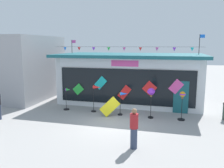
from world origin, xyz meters
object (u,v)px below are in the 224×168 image
(kite_shop_building, at_px, (131,78))
(wind_spinner_center_left, at_px, (123,98))
(wind_spinner_center_right, at_px, (151,94))
(person_mid_plaza, at_px, (134,127))
(wind_spinner_far_left, at_px, (67,98))
(display_kite_on_ground, at_px, (110,107))
(wind_spinner_left, at_px, (96,92))
(wind_spinner_right, at_px, (182,100))

(kite_shop_building, distance_m, wind_spinner_center_left, 3.63)
(wind_spinner_center_right, height_order, person_mid_plaza, wind_spinner_center_right)
(kite_shop_building, height_order, wind_spinner_far_left, kite_shop_building)
(person_mid_plaza, height_order, display_kite_on_ground, person_mid_plaza)
(wind_spinner_left, relative_size, person_mid_plaza, 1.01)
(wind_spinner_center_right, distance_m, wind_spinner_right, 1.73)
(wind_spinner_right, bearing_deg, display_kite_on_ground, -174.61)
(kite_shop_building, height_order, person_mid_plaza, kite_shop_building)
(wind_spinner_right, relative_size, person_mid_plaza, 0.98)
(wind_spinner_center_left, bearing_deg, wind_spinner_center_right, -3.79)
(wind_spinner_far_left, height_order, wind_spinner_right, wind_spinner_right)
(kite_shop_building, bearing_deg, wind_spinner_center_left, -87.18)
(kite_shop_building, bearing_deg, wind_spinner_far_left, -136.86)
(wind_spinner_center_right, bearing_deg, wind_spinner_right, 1.34)
(wind_spinner_center_left, distance_m, wind_spinner_right, 3.36)
(kite_shop_building, distance_m, wind_spinner_far_left, 4.96)
(wind_spinner_left, bearing_deg, person_mid_plaza, -55.53)
(wind_spinner_center_right, xyz_separation_m, person_mid_plaza, (-0.31, -4.16, -0.55))
(wind_spinner_left, distance_m, wind_spinner_center_right, 3.43)
(wind_spinner_left, xyz_separation_m, display_kite_on_ground, (1.07, -0.71, -0.65))
(kite_shop_building, relative_size, wind_spinner_center_right, 5.78)
(kite_shop_building, height_order, display_kite_on_ground, kite_shop_building)
(wind_spinner_far_left, distance_m, wind_spinner_center_right, 5.42)
(person_mid_plaza, bearing_deg, wind_spinner_left, 125.22)
(person_mid_plaza, bearing_deg, wind_spinner_center_left, 108.25)
(wind_spinner_center_left, height_order, wind_spinner_center_right, wind_spinner_center_right)
(kite_shop_building, distance_m, display_kite_on_ground, 4.21)
(kite_shop_building, bearing_deg, display_kite_on_ground, -97.32)
(wind_spinner_far_left, height_order, person_mid_plaza, person_mid_plaza)
(wind_spinner_center_left, distance_m, wind_spinner_center_right, 1.70)
(kite_shop_building, bearing_deg, person_mid_plaza, -79.00)
(kite_shop_building, height_order, wind_spinner_left, kite_shop_building)
(person_mid_plaza, bearing_deg, kite_shop_building, 101.75)
(display_kite_on_ground, bearing_deg, wind_spinner_center_right, 8.30)
(person_mid_plaza, xyz_separation_m, display_kite_on_ground, (-2.03, 3.81, -0.29))
(display_kite_on_ground, bearing_deg, wind_spinner_far_left, 167.17)
(wind_spinner_center_left, xyz_separation_m, person_mid_plaza, (1.35, -4.26, -0.17))
(wind_spinner_far_left, relative_size, wind_spinner_center_right, 0.81)
(wind_spinner_right, height_order, display_kite_on_ground, wind_spinner_right)
(wind_spinner_far_left, distance_m, wind_spinner_left, 2.02)
(wind_spinner_left, xyz_separation_m, wind_spinner_center_right, (3.41, -0.36, 0.19))
(wind_spinner_right, distance_m, person_mid_plaza, 4.66)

